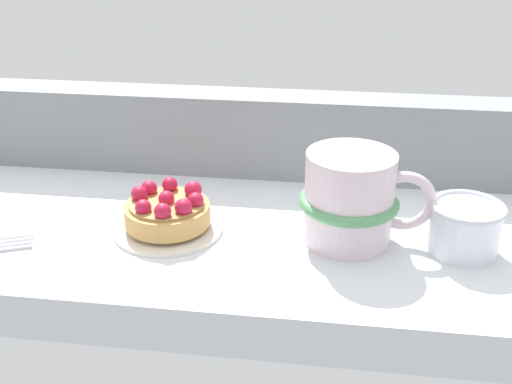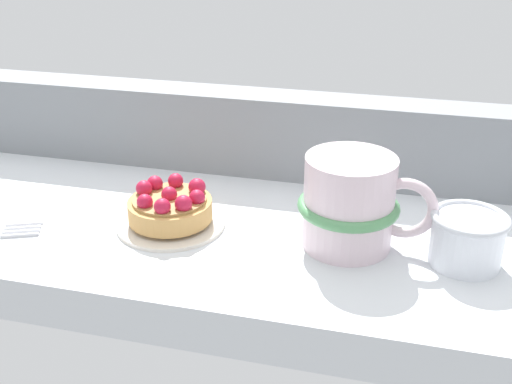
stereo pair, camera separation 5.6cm
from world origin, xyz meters
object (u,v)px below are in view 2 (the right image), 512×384
at_px(dessert_plate, 171,222).
at_px(raspberry_tart, 170,205).
at_px(coffee_mug, 351,203).
at_px(sugar_bowl, 467,238).

relative_size(dessert_plate, raspberry_tart, 1.30).
height_order(coffee_mug, sugar_bowl, coffee_mug).
relative_size(coffee_mug, sugar_bowl, 1.87).
distance_m(dessert_plate, raspberry_tart, 0.02).
distance_m(dessert_plate, coffee_mug, 0.18).
height_order(dessert_plate, sugar_bowl, sugar_bowl).
xyz_separation_m(coffee_mug, sugar_bowl, (0.10, -0.01, -0.02)).
distance_m(raspberry_tart, coffee_mug, 0.17).
distance_m(dessert_plate, sugar_bowl, 0.27).
relative_size(dessert_plate, coffee_mug, 0.85).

